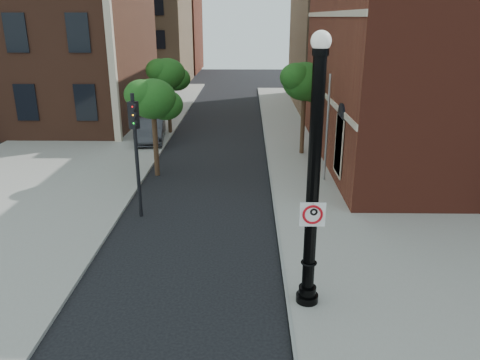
{
  "coord_description": "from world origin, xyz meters",
  "views": [
    {
      "loc": [
        0.94,
        -10.89,
        7.37
      ],
      "look_at": [
        0.72,
        2.0,
        2.86
      ],
      "focal_mm": 35.0,
      "sensor_mm": 36.0,
      "label": 1
    }
  ],
  "objects_px": {
    "traffic_signal_left": "(135,136)",
    "traffic_signal_right": "(315,135)",
    "lamppost": "(313,191)",
    "no_parking_sign": "(313,214)",
    "parked_car": "(151,130)"
  },
  "relations": [
    {
      "from": "no_parking_sign",
      "to": "parked_car",
      "type": "relative_size",
      "value": 0.14
    },
    {
      "from": "lamppost",
      "to": "parked_car",
      "type": "distance_m",
      "value": 19.17
    },
    {
      "from": "parked_car",
      "to": "traffic_signal_right",
      "type": "bearing_deg",
      "value": -57.28
    },
    {
      "from": "parked_car",
      "to": "traffic_signal_right",
      "type": "xyz_separation_m",
      "value": [
        8.65,
        -10.46,
        2.29
      ]
    },
    {
      "from": "lamppost",
      "to": "no_parking_sign",
      "type": "bearing_deg",
      "value": -89.55
    },
    {
      "from": "traffic_signal_left",
      "to": "traffic_signal_right",
      "type": "distance_m",
      "value": 6.88
    },
    {
      "from": "lamppost",
      "to": "traffic_signal_right",
      "type": "distance_m",
      "value": 7.02
    },
    {
      "from": "lamppost",
      "to": "no_parking_sign",
      "type": "height_order",
      "value": "lamppost"
    },
    {
      "from": "no_parking_sign",
      "to": "traffic_signal_right",
      "type": "xyz_separation_m",
      "value": [
        1.02,
        7.12,
        0.29
      ]
    },
    {
      "from": "lamppost",
      "to": "traffic_signal_left",
      "type": "bearing_deg",
      "value": 134.59
    },
    {
      "from": "lamppost",
      "to": "no_parking_sign",
      "type": "distance_m",
      "value": 0.56
    },
    {
      "from": "lamppost",
      "to": "traffic_signal_right",
      "type": "height_order",
      "value": "lamppost"
    },
    {
      "from": "traffic_signal_right",
      "to": "parked_car",
      "type": "bearing_deg",
      "value": 116.63
    },
    {
      "from": "lamppost",
      "to": "parked_car",
      "type": "bearing_deg",
      "value": 113.68
    },
    {
      "from": "no_parking_sign",
      "to": "traffic_signal_left",
      "type": "xyz_separation_m",
      "value": [
        -5.77,
        6.03,
        0.48
      ]
    }
  ]
}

